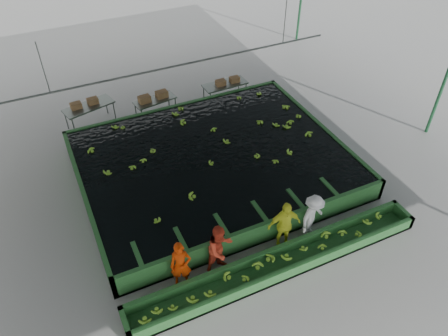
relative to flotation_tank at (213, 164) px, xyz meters
name	(u,v)px	position (x,y,z in m)	size (l,w,h in m)	color
ground	(230,196)	(0.00, -1.50, -0.45)	(80.00, 80.00, 0.00)	gray
shed_roof	(231,76)	(0.00, -1.50, 4.55)	(20.00, 22.00, 0.04)	gray
shed_posts	(230,143)	(0.00, -1.50, 2.05)	(20.00, 22.00, 5.00)	#246439
flotation_tank	(213,164)	(0.00, 0.00, 0.00)	(10.00, 8.00, 0.90)	#255C28
tank_water	(213,156)	(0.00, 0.00, 0.40)	(9.70, 7.70, 0.00)	black
sorting_trough	(280,263)	(0.00, -5.10, -0.20)	(10.00, 1.00, 0.50)	#255C28
cableway_rail	(177,66)	(0.00, 3.50, 2.55)	(0.08, 0.08, 14.00)	#59605B
rail_hanger_left	(43,68)	(-5.00, 3.50, 3.55)	(0.04, 0.04, 2.00)	#59605B
rail_hanger_right	(285,21)	(5.00, 3.50, 3.55)	(0.04, 0.04, 2.00)	#59605B
worker_a	(181,265)	(-2.95, -4.30, 0.42)	(0.64, 0.42, 1.74)	#BC2D04
worker_b	(220,249)	(-1.68, -4.30, 0.49)	(0.91, 0.71, 1.88)	red
worker_c	(284,225)	(0.57, -4.30, 0.50)	(1.11, 0.46, 1.90)	yellow
worker_d	(313,216)	(1.67, -4.30, 0.41)	(1.11, 0.64, 1.72)	white
packing_table_left	(91,115)	(-3.61, 5.36, 0.05)	(2.19, 0.88, 1.00)	#59605B
packing_table_mid	(156,108)	(-0.75, 4.81, -0.02)	(1.90, 0.76, 0.87)	#59605B
packing_table_right	(225,92)	(2.68, 4.61, 0.03)	(2.12, 0.85, 0.96)	#59605B
box_stack_left	(85,106)	(-3.75, 5.41, 0.55)	(1.21, 0.33, 0.26)	brown
box_stack_mid	(154,99)	(-0.80, 4.83, 0.42)	(1.37, 0.38, 0.30)	brown
box_stack_right	(228,83)	(2.80, 4.56, 0.52)	(1.18, 0.33, 0.26)	brown
floating_bananas	(205,144)	(0.00, 0.80, 0.40)	(8.95, 6.10, 0.12)	#79B92C
trough_bananas	(280,260)	(0.00, -5.10, -0.05)	(9.09, 0.61, 0.12)	#79B92C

